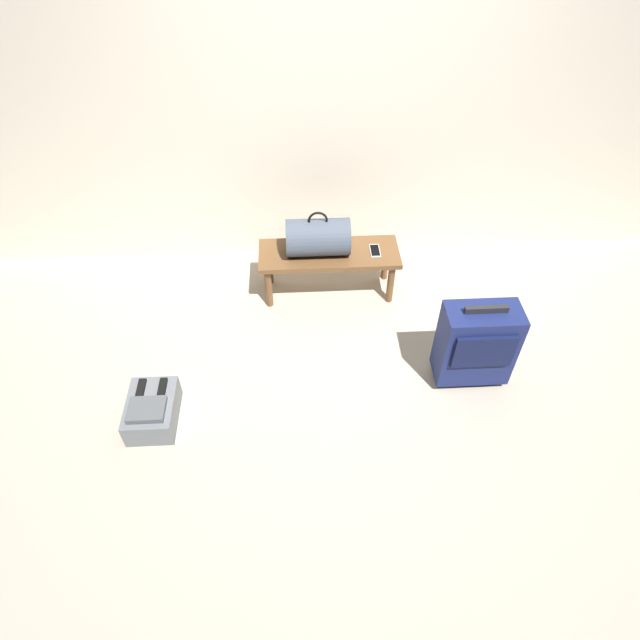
% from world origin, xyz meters
% --- Properties ---
extents(ground_plane, '(6.60, 6.60, 0.00)m').
position_xyz_m(ground_plane, '(0.00, 0.00, 0.00)').
color(ground_plane, '#B2A893').
extents(back_wall, '(6.00, 0.10, 2.80)m').
position_xyz_m(back_wall, '(0.00, 1.60, 1.40)').
color(back_wall, silver).
rests_on(back_wall, ground).
extents(bench, '(1.00, 0.36, 0.37)m').
position_xyz_m(bench, '(-0.07, 1.03, 0.31)').
color(bench, brown).
rests_on(bench, ground).
extents(duffel_bag_slate, '(0.44, 0.26, 0.34)m').
position_xyz_m(duffel_bag_slate, '(-0.14, 1.03, 0.50)').
color(duffel_bag_slate, '#475160').
rests_on(duffel_bag_slate, bench).
extents(cell_phone, '(0.07, 0.14, 0.01)m').
position_xyz_m(cell_phone, '(0.26, 1.03, 0.37)').
color(cell_phone, silver).
rests_on(cell_phone, bench).
extents(suitcase_upright_navy, '(0.45, 0.26, 0.62)m').
position_xyz_m(suitcase_upright_navy, '(0.77, 0.15, 0.32)').
color(suitcase_upright_navy, navy).
rests_on(suitcase_upright_navy, ground).
extents(backpack_grey, '(0.28, 0.38, 0.21)m').
position_xyz_m(backpack_grey, '(-1.19, -0.07, 0.09)').
color(backpack_grey, slate).
rests_on(backpack_grey, ground).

